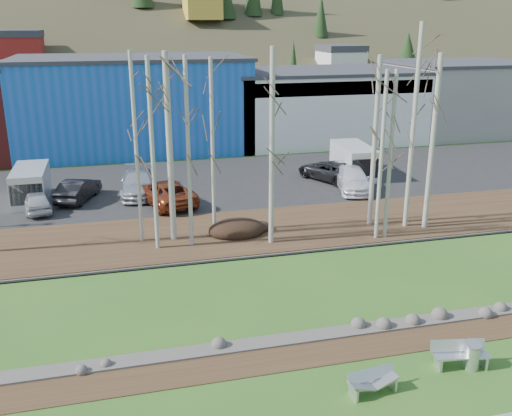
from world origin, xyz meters
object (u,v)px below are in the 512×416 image
object	(u,v)px
seagull	(441,354)
car_3	(138,183)
bench_intact	(460,354)
car_1	(78,189)
car_2	(165,192)
car_5	(353,179)
van_white	(355,161)
litter_bin	(472,357)
car_0	(36,201)
van_grey	(31,185)
car_4	(329,170)
bench_damaged	(372,382)

from	to	relation	value
seagull	car_3	bearing A→B (deg)	107.01
bench_intact	car_1	bearing A→B (deg)	131.23
car_2	car_5	xyz separation A→B (m)	(12.81, 0.00, -0.02)
car_2	car_5	world-z (taller)	car_2
bench_intact	van_white	distance (m)	24.73
car_5	bench_intact	bearing A→B (deg)	-90.63
car_1	litter_bin	bearing A→B (deg)	141.25
van_white	car_5	bearing A→B (deg)	-110.96
car_3	car_5	xyz separation A→B (m)	(14.37, -2.54, -0.04)
litter_bin	car_0	bearing A→B (deg)	127.25
van_white	van_grey	distance (m)	22.80
car_4	car_2	bearing A→B (deg)	-12.24
bench_damaged	car_2	xyz separation A→B (m)	(-4.39, 20.99, 0.53)
car_2	bench_intact	bearing A→B (deg)	95.02
car_1	car_2	xyz separation A→B (m)	(5.41, -2.20, 0.05)
bench_intact	car_0	bearing A→B (deg)	137.70
van_white	car_4	bearing A→B (deg)	-162.46
litter_bin	seagull	distance (m)	1.05
car_2	car_4	distance (m)	12.56
bench_intact	bench_damaged	distance (m)	3.55
seagull	van_grey	bearing A→B (deg)	119.97
van_white	van_grey	xyz separation A→B (m)	(-22.79, -0.66, -0.08)
bench_intact	car_0	world-z (taller)	car_0
seagull	car_3	world-z (taller)	car_3
car_2	van_grey	distance (m)	8.80
car_0	van_white	size ratio (longest dim) A/B	0.70
car_2	car_3	size ratio (longest dim) A/B	1.01
car_0	bench_intact	bearing A→B (deg)	114.81
car_4	car_5	bearing A→B (deg)	75.73
car_3	car_1	bearing A→B (deg)	-171.58
car_0	car_2	size ratio (longest dim) A/B	0.69
bench_damaged	car_3	world-z (taller)	car_3
litter_bin	car_4	world-z (taller)	car_4
seagull	van_grey	world-z (taller)	van_grey
litter_bin	car_1	world-z (taller)	car_1
van_white	bench_damaged	bearing A→B (deg)	-107.72
bench_damaged	car_0	world-z (taller)	car_0
seagull	car_3	xyz separation A→B (m)	(-9.12, 22.39, 0.77)
bench_intact	bench_damaged	xyz separation A→B (m)	(-3.51, -0.57, -0.09)
bench_damaged	car_3	xyz separation A→B (m)	(-5.95, 23.53, 0.56)
car_1	van_white	xyz separation A→B (m)	(19.86, 1.22, 0.43)
bench_damaged	litter_bin	xyz separation A→B (m)	(3.83, 0.37, 0.07)
car_0	van_grey	distance (m)	2.40
seagull	van_white	xyz separation A→B (m)	(6.89, 23.27, 1.12)
car_1	van_grey	world-z (taller)	van_grey
car_2	car_5	bearing A→B (deg)	163.88
car_2	seagull	bearing A→B (deg)	94.72
litter_bin	car_4	bearing A→B (deg)	80.34
car_0	car_4	world-z (taller)	car_4
seagull	van_white	distance (m)	24.29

